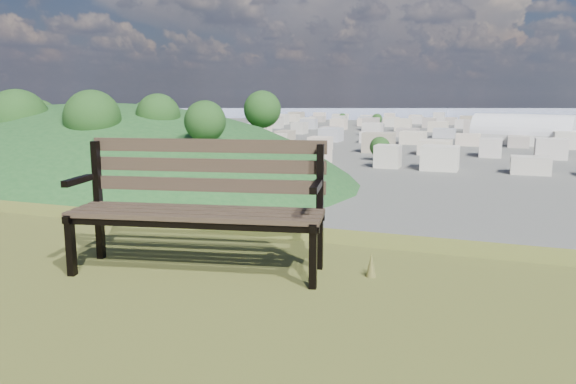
% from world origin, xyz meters
% --- Properties ---
extents(park_bench, '(2.00, 0.98, 1.00)m').
position_xyz_m(park_bench, '(1.10, 2.94, 25.57)').
color(park_bench, '#3D2F23').
rests_on(park_bench, hilltop_mesa).
extents(arena, '(52.27, 31.23, 20.63)m').
position_xyz_m(arena, '(15.58, 316.71, 4.86)').
color(arena, silver).
rests_on(arena, ground).
extents(green_wooded_hill, '(184.04, 147.23, 92.02)m').
position_xyz_m(green_wooded_hill, '(-110.22, 140.27, 0.14)').
color(green_wooded_hill, '#18411B').
rests_on(green_wooded_hill, ground).
extents(city_blocks, '(395.00, 361.00, 7.00)m').
position_xyz_m(city_blocks, '(0.00, 394.44, 3.50)').
color(city_blocks, beige).
rests_on(city_blocks, ground).
extents(city_trees, '(406.52, 387.20, 9.98)m').
position_xyz_m(city_trees, '(-26.39, 319.00, 4.83)').
color(city_trees, black).
rests_on(city_trees, ground).
extents(bay_water, '(2400.00, 700.00, 0.12)m').
position_xyz_m(bay_water, '(0.00, 900.00, 0.00)').
color(bay_water, '#8B98B1').
rests_on(bay_water, ground).
extents(far_hills, '(2050.00, 340.00, 60.00)m').
position_xyz_m(far_hills, '(-60.92, 1402.93, 25.47)').
color(far_hills, '#9AA1C0').
rests_on(far_hills, ground).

